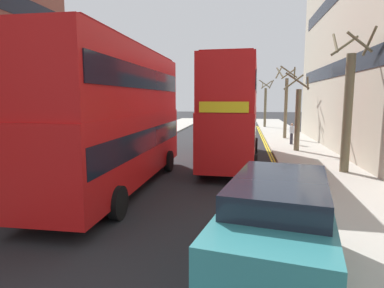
{
  "coord_description": "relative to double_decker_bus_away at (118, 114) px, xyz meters",
  "views": [
    {
      "loc": [
        2.57,
        -1.9,
        3.63
      ],
      "look_at": [
        0.5,
        11.0,
        1.8
      ],
      "focal_mm": 30.36,
      "sensor_mm": 36.0,
      "label": 1
    }
  ],
  "objects": [
    {
      "name": "double_decker_bus_away",
      "position": [
        0.0,
        0.0,
        0.0
      ],
      "size": [
        2.8,
        10.81,
        5.64
      ],
      "color": "red",
      "rests_on": "ground"
    },
    {
      "name": "double_decker_bus_oncoming",
      "position": [
        4.34,
        6.23,
        0.0
      ],
      "size": [
        3.11,
        10.89,
        5.64
      ],
      "color": "red",
      "rests_on": "ground"
    },
    {
      "name": "kerb_line_outer",
      "position": [
        6.78,
        3.61,
        -3.03
      ],
      "size": [
        0.1,
        56.0,
        0.01
      ],
      "primitive_type": "cube",
      "color": "yellow",
      "rests_on": "ground"
    },
    {
      "name": "sidewalk_right",
      "position": [
        8.88,
        5.61,
        -2.96
      ],
      "size": [
        4.0,
        80.0,
        0.14
      ],
      "primitive_type": "cube",
      "color": "#ADA89E",
      "rests_on": "ground"
    },
    {
      "name": "kerb_line_inner",
      "position": [
        6.62,
        3.61,
        -3.03
      ],
      "size": [
        0.1,
        56.0,
        0.01
      ],
      "primitive_type": "cube",
      "color": "yellow",
      "rests_on": "ground"
    },
    {
      "name": "taxi_minivan",
      "position": [
        5.61,
        -6.28,
        -1.96
      ],
      "size": [
        2.73,
        5.07,
        2.12
      ],
      "color": "teal",
      "rests_on": "ground"
    },
    {
      "name": "sidewalk_left",
      "position": [
        -4.12,
        5.61,
        -2.96
      ],
      "size": [
        4.0,
        80.0,
        0.14
      ],
      "primitive_type": "cube",
      "color": "#ADA89E",
      "rests_on": "ground"
    },
    {
      "name": "street_tree_near",
      "position": [
        8.55,
        17.46,
        0.4
      ],
      "size": [
        1.85,
        1.9,
        6.34
      ],
      "color": "#6B6047",
      "rests_on": "sidewalk_right"
    },
    {
      "name": "street_tree_mid",
      "position": [
        7.54,
        29.3,
        -0.06
      ],
      "size": [
        1.8,
        1.8,
        5.79
      ],
      "color": "#6B6047",
      "rests_on": "sidewalk_right"
    },
    {
      "name": "pedestrian_far",
      "position": [
        8.6,
        13.44,
        -2.04
      ],
      "size": [
        0.34,
        0.22,
        1.62
      ],
      "color": "#2D2D38",
      "rests_on": "sidewalk_right"
    },
    {
      "name": "street_tree_far",
      "position": [
        8.5,
        10.36,
        -0.54
      ],
      "size": [
        1.69,
        2.0,
        5.2
      ],
      "color": "#6B6047",
      "rests_on": "sidewalk_right"
    },
    {
      "name": "street_tree_distant",
      "position": [
        9.76,
        3.99,
        0.17
      ],
      "size": [
        1.65,
        1.61,
        6.61
      ],
      "color": "#6B6047",
      "rests_on": "sidewalk_right"
    }
  ]
}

